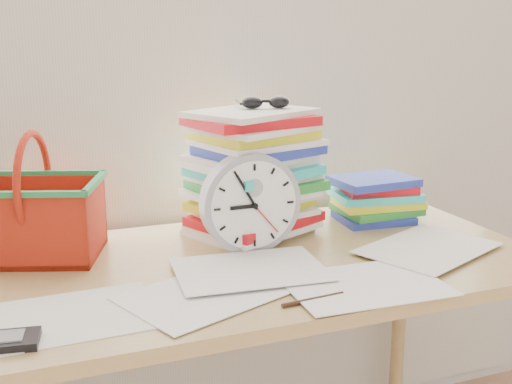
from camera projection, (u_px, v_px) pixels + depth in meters
name	position (u px, v px, depth m)	size (l,w,h in m)	color
curtain	(193.00, 19.00, 1.70)	(2.40, 0.01, 2.50)	beige
desk	(243.00, 290.00, 1.51)	(1.40, 0.70, 0.75)	#A8874F
paper_stack	(252.00, 172.00, 1.66)	(0.33, 0.27, 0.32)	white
clock	(250.00, 203.00, 1.53)	(0.24, 0.24, 0.05)	#9597A0
sunglasses	(266.00, 102.00, 1.64)	(0.14, 0.12, 0.04)	black
book_stack	(374.00, 198.00, 1.80)	(0.25, 0.19, 0.13)	white
basket	(35.00, 196.00, 1.49)	(0.29, 0.23, 0.29)	red
pen	(313.00, 300.00, 1.26)	(0.01, 0.01, 0.14)	black
scattered_papers	(243.00, 258.00, 1.49)	(1.26, 0.42, 0.02)	white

